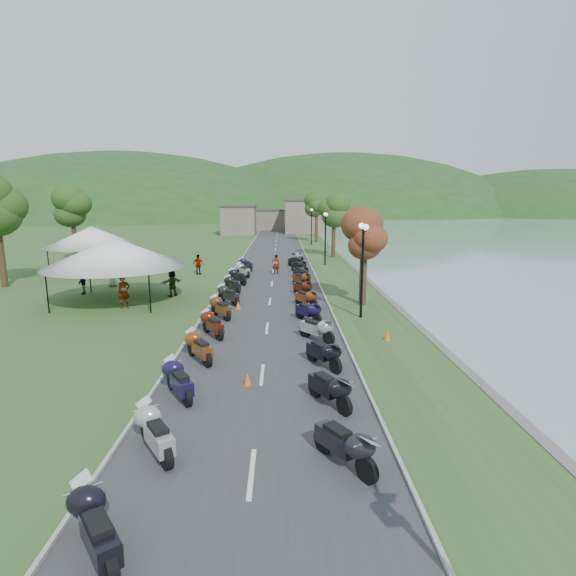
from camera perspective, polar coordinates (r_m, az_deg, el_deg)
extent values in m
cube|color=#39393C|center=(45.84, -1.78, 3.29)|extent=(7.00, 120.00, 0.02)
cube|color=#76675B|center=(90.53, -2.65, 8.74)|extent=(18.00, 16.00, 5.00)
imported|color=slate|center=(28.14, -19.97, -2.40)|extent=(0.88, 0.85, 1.95)
imported|color=slate|center=(41.00, -16.46, 1.89)|extent=(0.84, 0.48, 1.70)
imported|color=slate|center=(33.31, -24.58, -0.72)|extent=(1.12, 1.25, 1.85)
cone|color=#F2590C|center=(15.71, -5.17, -11.48)|extent=(0.29, 0.29, 0.46)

